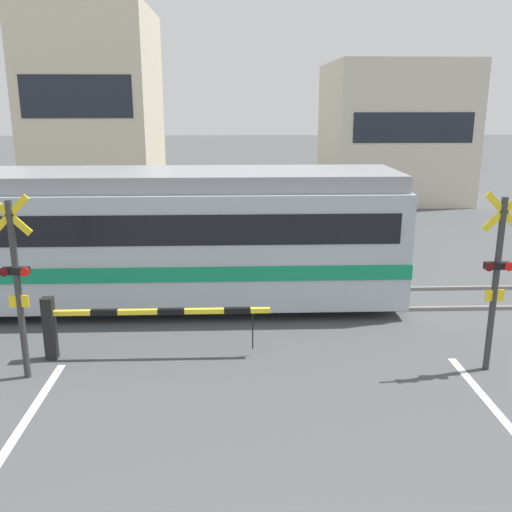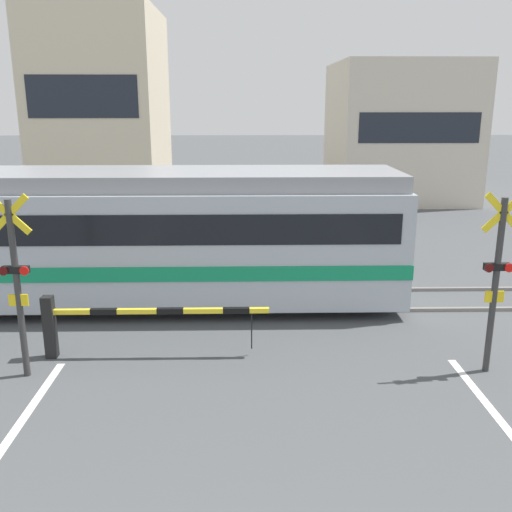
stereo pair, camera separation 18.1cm
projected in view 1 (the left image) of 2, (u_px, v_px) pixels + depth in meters
rail_track_near at (254, 311)px, 12.81m from camera, size 50.00×0.10×0.08m
rail_track_far at (252, 291)px, 14.19m from camera, size 50.00×0.10×0.08m
commuter_train at (72, 235)px, 12.92m from camera, size 14.91×2.76×3.10m
crossing_barrier_near at (108, 320)px, 10.38m from camera, size 4.13×0.20×1.19m
crossing_barrier_far at (344, 238)px, 16.58m from camera, size 4.13×0.20×1.19m
crossing_signal_left at (17, 280)px, 9.36m from camera, size 0.68×0.15×3.18m
crossing_signal_right at (496, 275)px, 9.66m from camera, size 0.68×0.15×3.18m
pedestrian at (220, 215)px, 18.97m from camera, size 0.38×0.22×1.65m
building_left_of_street at (96, 107)px, 26.89m from camera, size 5.48×6.96×8.71m
building_right_of_street at (391, 131)px, 27.72m from camera, size 6.18×6.96×6.39m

